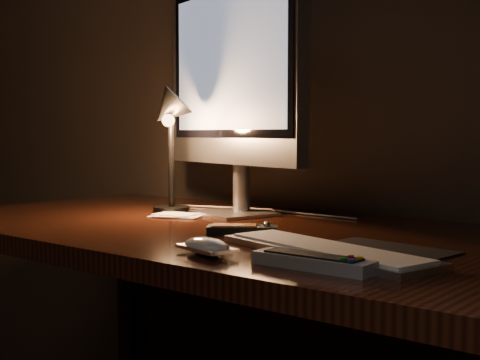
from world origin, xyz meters
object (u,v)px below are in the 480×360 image
Objects in this scene: media_remote at (242,229)px; tv_remote at (313,262)px; desk at (270,283)px; monitor at (232,77)px; keyboard at (325,250)px; desk_lamp at (169,128)px; mouse at (207,249)px.

media_remote is 0.74× the size of tv_remote.
monitor is (-0.17, 0.08, 0.46)m from desk.
keyboard is (0.28, -0.23, 0.14)m from desk.
desk_lamp reaches higher than tv_remote.
tv_remote is at bearing 18.21° from mouse.
monitor is 5.38× the size of mouse.
keyboard is (0.46, -0.31, -0.33)m from monitor.
tv_remote reaches higher than keyboard.
keyboard is at bearing 0.12° from desk_lamp.
desk_lamp is (-0.65, 0.34, 0.20)m from tv_remote.
mouse is at bearing -125.85° from keyboard.
tv_remote is (0.51, -0.42, -0.32)m from monitor.
monitor is 0.20m from desk_lamp.
monitor reaches higher than mouse.
desk_lamp is at bearing 172.98° from keyboard.
tv_remote is 0.61× the size of desk_lamp.
desk is 0.39m from keyboard.
desk_lamp is at bearing 178.84° from desk.
desk is 0.50m from monitor.
tv_remote reaches higher than mouse.
desk is at bearing 124.38° from mouse.
media_remote is at bearing 128.18° from mouse.
monitor is 1.79× the size of desk_lamp.
monitor is at bearing 139.02° from mouse.
tv_remote is (0.05, -0.11, 0.00)m from keyboard.
desk is at bearing 69.23° from media_remote.
mouse is at bearing -17.02° from desk_lamp.
tv_remote reaches higher than desk.
desk is at bearing -7.61° from monitor.
monitor reaches higher than desk_lamp.
media_remote is at bearing 174.91° from keyboard.
keyboard is 2.16× the size of tv_remote.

